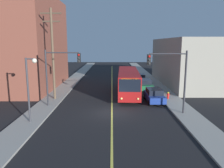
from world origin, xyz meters
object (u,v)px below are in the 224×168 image
Objects in this scene: parked_car_silver at (140,78)px; traffic_signal_left_corner at (61,67)px; fire_hydrant at (168,95)px; utility_pole_near at (53,50)px; traffic_signal_right_corner at (170,70)px; street_lamp_left at (30,81)px; city_bus at (128,81)px; parked_car_blue at (154,95)px; parked_car_green at (145,84)px.

traffic_signal_left_corner reaches higher than parked_car_silver.
fire_hydrant is (12.26, 2.97, -3.72)m from traffic_signal_left_corner.
traffic_signal_right_corner is (12.38, -5.57, -1.68)m from utility_pole_near.
street_lamp_left is (-12.24, -2.44, -0.56)m from traffic_signal_right_corner.
traffic_signal_right_corner is at bearing -13.38° from traffic_signal_left_corner.
parked_car_blue is (2.74, -4.09, -0.98)m from city_bus.
parked_car_green is 0.81× the size of street_lamp_left.
utility_pole_near is (-11.91, 1.10, 5.14)m from parked_car_blue.
traffic_signal_right_corner is at bearing -69.44° from city_bus.
city_bus is 3.97m from parked_car_green.
parked_car_silver is 0.81× the size of street_lamp_left.
parked_car_blue is at bearing -5.26° from utility_pole_near.
traffic_signal_left_corner is at bearing -141.80° from city_bus.
city_bus is 10.00m from traffic_signal_left_corner.
traffic_signal_right_corner is at bearing -88.06° from parked_car_silver.
traffic_signal_right_corner is at bearing -24.21° from utility_pole_near.
parked_car_silver is 22.93m from street_lamp_left.
city_bus reaches higher than parked_car_silver.
city_bus is 14.57× the size of fire_hydrant.
fire_hydrant is (13.68, 7.99, -3.16)m from street_lamp_left.
parked_car_blue is 0.74× the size of traffic_signal_left_corner.
parked_car_silver is 18.10m from traffic_signal_left_corner.
parked_car_green reaches higher than fire_hydrant.
utility_pole_near is at bearing 155.79° from traffic_signal_right_corner.
city_bus is at bearing 50.65° from street_lamp_left.
utility_pole_near is (-11.85, -5.75, 5.14)m from parked_car_green.
fire_hydrant is at bearing 29.26° from parked_car_blue.
utility_pole_near is (-9.17, -3.00, 4.16)m from city_bus.
street_lamp_left is 16.15m from fire_hydrant.
street_lamp_left is (-11.71, -13.76, 2.90)m from parked_car_green.
utility_pole_near reaches higher than street_lamp_left.
city_bus is at bearing 123.81° from parked_car_blue.
parked_car_blue is 13.02m from utility_pole_near.
street_lamp_left reaches higher than fire_hydrant.
utility_pole_near is at bearing 174.74° from parked_car_blue.
fire_hydrant is (2.02, -11.55, -0.26)m from parked_car_silver.
parked_car_green is 6.11m from fire_hydrant.
parked_car_silver is at bearing 54.79° from traffic_signal_left_corner.
parked_car_silver is 17.45m from traffic_signal_right_corner.
traffic_signal_left_corner is 1.00× the size of traffic_signal_right_corner.
traffic_signal_right_corner reaches higher than street_lamp_left.
parked_car_green is 5.77m from parked_car_silver.
traffic_signal_left_corner is 1.09× the size of street_lamp_left.
city_bus is 2.23× the size of street_lamp_left.
city_bus is 2.76× the size of parked_car_green.
traffic_signal_left_corner is at bearing -139.66° from parked_car_green.
street_lamp_left is (-11.66, -19.53, 2.90)m from parked_car_silver.
utility_pole_near reaches higher than traffic_signal_right_corner.
traffic_signal_left_corner is at bearing 74.25° from street_lamp_left.
parked_car_silver is at bearing 72.83° from city_bus.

